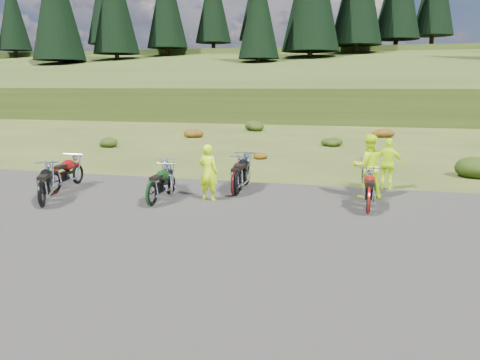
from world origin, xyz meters
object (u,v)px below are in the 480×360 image
(motorcycle_3, at_px, (171,197))
(motorcycle_7, at_px, (372,198))
(person_middle, at_px, (208,173))
(motorcycle_0, at_px, (43,208))

(motorcycle_3, xyz_separation_m, motorcycle_7, (5.81, 1.32, 0.00))
(motorcycle_3, xyz_separation_m, person_middle, (1.25, -0.21, 0.81))
(person_middle, bearing_deg, motorcycle_7, -150.52)
(motorcycle_0, relative_size, motorcycle_3, 1.11)
(motorcycle_0, height_order, person_middle, person_middle)
(motorcycle_3, bearing_deg, motorcycle_0, 97.36)
(motorcycle_3, distance_m, person_middle, 1.51)
(motorcycle_0, xyz_separation_m, motorcycle_7, (8.63, 3.42, 0.00))
(motorcycle_0, distance_m, person_middle, 4.57)
(motorcycle_3, bearing_deg, motorcycle_7, -106.33)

